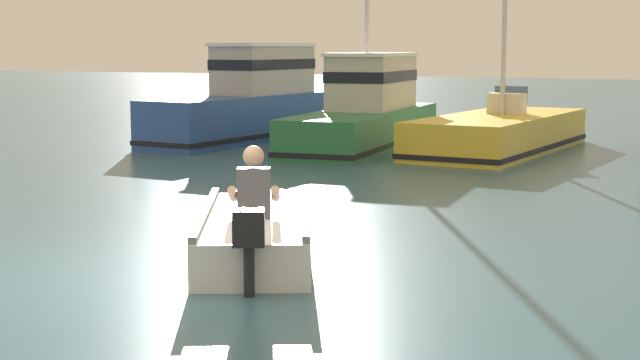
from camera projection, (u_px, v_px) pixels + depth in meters
ground_plane at (155, 275)px, 9.30m from camera, size 120.00×120.00×0.00m
rowboat_with_person at (255, 232)px, 10.19m from camera, size 2.44×3.47×1.19m
moored_boat_blue at (254, 104)px, 22.76m from camera, size 1.98×6.80×2.28m
moored_boat_green at (367, 112)px, 21.40m from camera, size 2.48×6.94×4.74m
moored_boat_yellow at (499, 134)px, 20.27m from camera, size 2.47×6.14×3.87m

